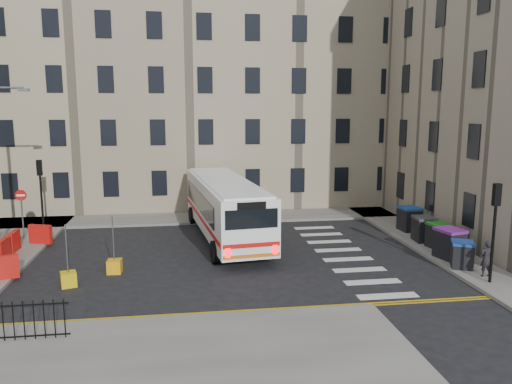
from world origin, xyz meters
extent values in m
plane|color=black|center=(0.00, 0.00, 0.00)|extent=(120.00, 120.00, 0.00)
cube|color=slate|center=(-6.00, 8.60, 0.07)|extent=(36.00, 3.20, 0.15)
cube|color=slate|center=(9.00, 4.00, 0.07)|extent=(2.40, 26.00, 0.15)
cube|color=slate|center=(-7.00, -10.00, 0.07)|extent=(20.00, 6.00, 0.15)
cube|color=tan|center=(-7.00, 15.50, 8.00)|extent=(38.00, 10.50, 16.00)
cylinder|color=black|center=(8.60, -5.50, 1.75)|extent=(0.12, 0.12, 3.20)
cube|color=black|center=(8.60, -5.50, 3.80)|extent=(0.28, 0.22, 0.90)
cylinder|color=black|center=(-12.00, 6.50, 1.75)|extent=(0.12, 0.12, 3.20)
cube|color=black|center=(-12.00, 6.50, 3.80)|extent=(0.28, 0.22, 0.90)
cylinder|color=#595B5E|center=(-12.50, 4.50, 1.35)|extent=(0.08, 0.08, 2.40)
cube|color=red|center=(-12.50, 4.50, 2.85)|extent=(0.60, 0.04, 0.60)
cube|color=red|center=(-12.20, 0.50, 0.65)|extent=(0.25, 1.25, 1.00)
cube|color=red|center=(-12.20, 2.00, 0.65)|extent=(0.25, 1.25, 1.00)
cube|color=red|center=(-11.30, 3.30, 0.65)|extent=(1.26, 0.66, 1.00)
cube|color=red|center=(-11.30, -2.30, 0.65)|extent=(1.26, 0.66, 1.00)
cube|color=white|center=(-1.54, 3.44, 1.89)|extent=(4.03, 12.08, 2.69)
cube|color=black|center=(-2.95, 3.82, 2.10)|extent=(1.14, 9.43, 1.08)
cube|color=black|center=(-0.25, 4.13, 2.10)|extent=(1.14, 9.43, 1.08)
cube|color=black|center=(-2.22, 9.34, 2.16)|extent=(2.36, 0.33, 1.19)
cube|color=black|center=(-0.86, -2.45, 2.42)|extent=(2.36, 0.33, 0.86)
cube|color=red|center=(-2.89, 3.29, 1.24)|extent=(1.37, 11.57, 0.19)
cube|color=red|center=(-0.18, 3.60, 1.24)|extent=(1.37, 11.57, 0.19)
cube|color=#FF0C0C|center=(-1.93, -2.59, 0.97)|extent=(0.24, 0.08, 0.43)
cube|color=#FF0C0C|center=(0.21, -2.34, 0.97)|extent=(0.24, 0.08, 0.43)
cylinder|color=black|center=(-3.33, 7.25, 0.54)|extent=(0.42, 1.11, 1.08)
cylinder|color=black|center=(-0.65, 7.56, 0.54)|extent=(0.42, 1.11, 1.08)
cylinder|color=black|center=(-2.39, -0.89, 0.54)|extent=(0.42, 1.11, 1.08)
cylinder|color=black|center=(0.28, -0.58, 0.54)|extent=(0.42, 1.11, 1.08)
cube|color=black|center=(8.51, -3.51, 0.68)|extent=(1.22, 1.29, 1.07)
cube|color=navy|center=(8.51, -3.51, 1.27)|extent=(1.28, 1.35, 0.11)
cube|color=black|center=(8.70, -2.14, 0.79)|extent=(1.32, 1.44, 1.29)
cube|color=#6C207B|center=(8.70, -2.14, 1.51)|extent=(1.38, 1.51, 0.13)
cube|color=black|center=(9.07, -0.43, 0.73)|extent=(1.14, 1.26, 1.15)
cube|color=#176A18|center=(9.07, -0.43, 1.36)|extent=(1.20, 1.32, 0.12)
cube|color=black|center=(8.91, 0.93, 0.75)|extent=(1.07, 1.22, 1.19)
cube|color=#353537|center=(8.91, 0.93, 1.40)|extent=(1.13, 1.27, 0.12)
cube|color=black|center=(9.18, 3.26, 0.78)|extent=(1.10, 1.25, 1.25)
cube|color=navy|center=(9.18, 3.26, 1.47)|extent=(1.16, 1.31, 0.13)
imported|color=black|center=(8.84, -4.81, 0.93)|extent=(0.59, 0.40, 1.56)
cube|color=#F69F0D|center=(-6.87, -1.67, 0.30)|extent=(0.63, 0.63, 0.60)
cube|color=gold|center=(-8.51, -3.13, 0.30)|extent=(0.75, 0.75, 0.60)
camera|label=1|loc=(-3.67, -23.49, 7.24)|focal=35.00mm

